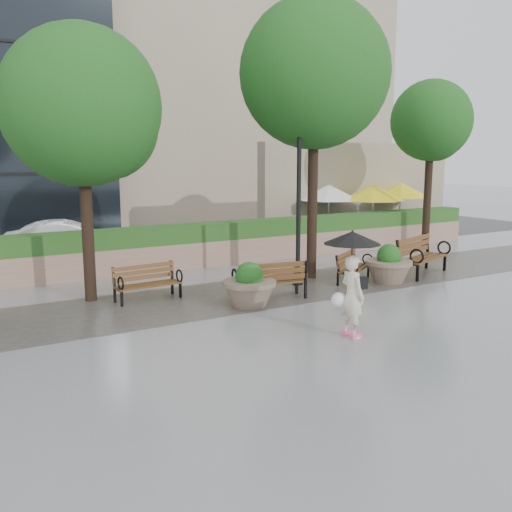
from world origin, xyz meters
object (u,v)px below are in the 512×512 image
planter_right (389,268)px  car_right (68,241)px  lamppost (298,213)px  bench_2 (270,288)px  bench_4 (422,264)px  pedestrian (352,273)px  bench_3 (353,273)px  planter_left (249,289)px  bench_1 (148,290)px

planter_right → car_right: car_right is taller
planter_right → lamppost: bearing=156.2°
bench_2 → bench_4: (5.41, 0.22, 0.05)m
bench_4 → planter_right: 1.60m
planter_right → pedestrian: size_ratio=0.63×
bench_3 → planter_left: (-3.82, -0.82, 0.16)m
pedestrian → planter_left: bearing=12.0°
bench_4 → planter_right: bearing=169.7°
bench_2 → bench_3: 3.12m
bench_1 → bench_4: bench_4 is taller
bench_2 → lamppost: (1.50, 0.98, 1.67)m
bench_1 → planter_left: (1.84, -1.73, 0.16)m
planter_left → bench_4: bearing=4.6°
bench_1 → lamppost: size_ratio=0.37×
bench_1 → pedestrian: (2.43, -4.65, 0.99)m
bench_1 → planter_left: planter_left is taller
bench_1 → pedestrian: size_ratio=0.80×
car_right → pedestrian: 11.48m
bench_3 → planter_left: bearing=159.1°
planter_left → car_right: (-2.27, 8.17, 0.26)m
bench_1 → planter_left: bearing=-47.2°
bench_2 → planter_left: bearing=29.8°
bench_3 → bench_4: 2.36m
bench_1 → bench_3: 5.74m
planter_right → lamppost: 2.98m
bench_3 → planter_left: size_ratio=1.29×
bench_4 → bench_2: bearing=162.6°
bench_2 → bench_4: bench_4 is taller
bench_3 → bench_4: bench_4 is taller
pedestrian → bench_3: bearing=-40.1°
planter_left → pedestrian: 3.10m
bench_3 → pedestrian: size_ratio=0.79×
bench_2 → lamppost: 2.45m
bench_2 → planter_right: 3.84m
bench_2 → bench_3: bench_2 is taller
bench_1 → bench_3: bench_1 is taller
planter_right → planter_left: bearing=-177.0°
car_right → pedestrian: (2.86, -11.10, 0.58)m
bench_2 → planter_left: planter_left is taller
bench_1 → bench_3: size_ratio=1.01×
bench_1 → car_right: 6.47m
planter_right → pedestrian: pedestrian is taller
bench_1 → car_right: size_ratio=0.40×
bench_3 → pedestrian: (-3.24, -3.74, 1.00)m
planter_left → car_right: bearing=105.5°
lamppost → car_right: size_ratio=1.09×
bench_1 → pedestrian: bearing=-66.5°
lamppost → pedestrian: bearing=-111.6°
planter_left → planter_right: bearing=3.0°
lamppost → bench_2: bearing=-146.7°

